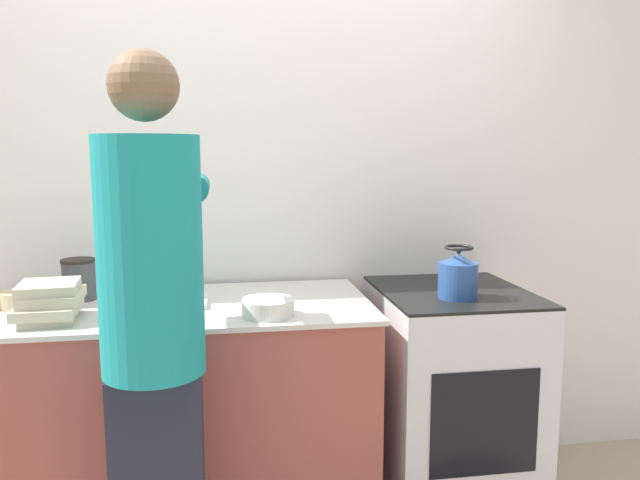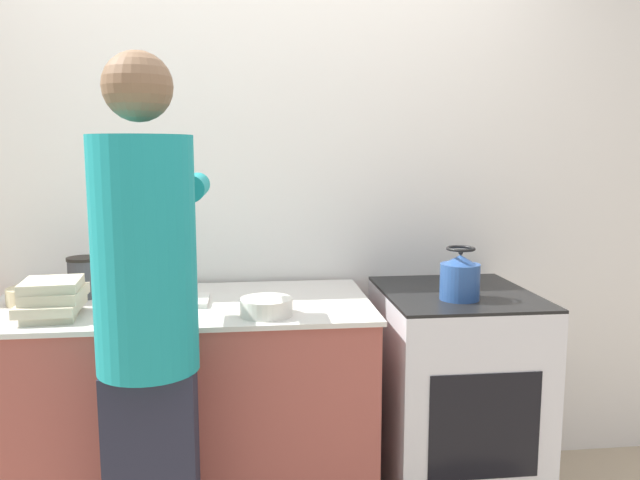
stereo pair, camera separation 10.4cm
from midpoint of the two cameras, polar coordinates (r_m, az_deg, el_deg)
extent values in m
cube|color=white|center=(2.79, -4.09, 4.37)|extent=(8.00, 0.05, 2.60)
cube|color=#9E4C42|center=(2.60, -11.18, -15.57)|extent=(1.44, 0.69, 0.89)
cube|color=beige|center=(2.46, -11.48, -5.86)|extent=(1.46, 0.71, 0.02)
cube|color=silver|center=(2.73, 13.21, -14.20)|extent=(0.59, 0.68, 0.91)
cube|color=black|center=(2.59, 13.54, -4.74)|extent=(0.59, 0.68, 0.01)
cube|color=black|center=(2.43, 16.02, -16.08)|extent=(0.41, 0.01, 0.40)
cylinder|color=teal|center=(1.88, -14.24, -1.36)|extent=(0.30, 0.30, 0.70)
sphere|color=brown|center=(1.86, -14.77, 13.43)|extent=(0.20, 0.20, 0.20)
cylinder|color=teal|center=(2.15, -16.82, 4.64)|extent=(0.08, 0.30, 0.08)
cylinder|color=teal|center=(2.12, -10.00, 4.82)|extent=(0.08, 0.30, 0.08)
cube|color=silver|center=(2.45, -13.23, -5.50)|extent=(0.37, 0.19, 0.02)
cube|color=silver|center=(2.47, -12.25, -5.08)|extent=(0.12, 0.04, 0.01)
cube|color=black|center=(2.48, -14.40, -5.10)|extent=(0.07, 0.03, 0.01)
cylinder|color=#284C8C|center=(2.45, 13.85, -3.73)|extent=(0.15, 0.15, 0.14)
cone|color=#284C8C|center=(2.43, 13.92, -1.74)|extent=(0.12, 0.12, 0.03)
sphere|color=black|center=(2.43, 13.94, -1.13)|extent=(0.02, 0.02, 0.02)
torus|color=black|center=(2.43, 13.96, -0.77)|extent=(0.11, 0.11, 0.01)
cylinder|color=silver|center=(2.22, -3.58, -6.13)|extent=(0.19, 0.19, 0.06)
cylinder|color=#C6B789|center=(2.61, -24.02, -4.69)|extent=(0.16, 0.16, 0.06)
cylinder|color=#4C4C51|center=(2.63, -19.68, -3.36)|extent=(0.12, 0.12, 0.15)
cylinder|color=#28231E|center=(2.62, -19.77, -1.62)|extent=(0.13, 0.13, 0.01)
cube|color=beige|center=(2.38, -22.15, -6.24)|extent=(0.20, 0.25, 0.03)
cube|color=beige|center=(2.36, -22.26, -5.58)|extent=(0.21, 0.25, 0.03)
cube|color=beige|center=(2.37, -21.93, -4.64)|extent=(0.19, 0.23, 0.04)
cube|color=beige|center=(2.36, -22.19, -3.81)|extent=(0.21, 0.22, 0.03)
camera|label=1|loc=(0.05, -88.72, 0.18)|focal=35.00mm
camera|label=2|loc=(0.05, 91.28, -0.18)|focal=35.00mm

